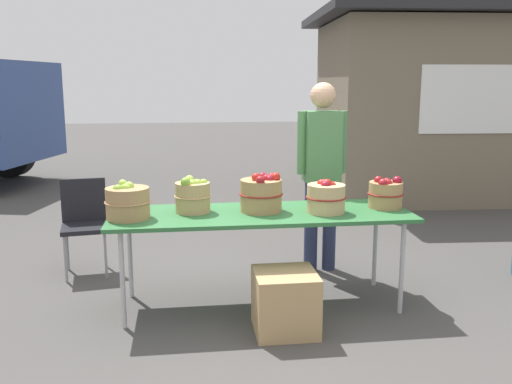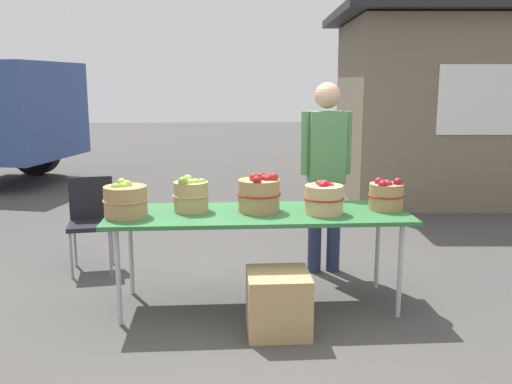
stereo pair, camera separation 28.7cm
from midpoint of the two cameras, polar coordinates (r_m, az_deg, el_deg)
ground_plane at (r=4.55m, az=2.10°, el=-11.32°), size 40.00×40.00×0.00m
market_table at (r=4.33m, az=2.16°, el=-2.60°), size 2.30×0.76×0.75m
apple_basket_green_0 at (r=4.24m, az=-11.22°, el=-0.79°), size 0.34×0.34×0.27m
apple_basket_green_1 at (r=4.34m, az=-4.73°, el=-0.27°), size 0.29×0.29×0.29m
apple_basket_red_0 at (r=4.33m, az=2.24°, el=-0.22°), size 0.34×0.34×0.30m
apple_basket_red_1 at (r=4.30m, az=8.79°, el=-0.60°), size 0.31×0.31×0.26m
apple_basket_red_2 at (r=4.54m, az=14.83°, el=-0.32°), size 0.28×0.28×0.26m
vendor_adult at (r=5.11m, az=8.69°, el=2.93°), size 0.46×0.24×1.73m
food_kiosk at (r=9.06m, az=19.74°, el=8.29°), size 3.68×3.13×2.74m
folding_chair at (r=5.41m, az=-14.91°, el=-2.37°), size 0.45×0.45×0.86m
produce_crate at (r=4.02m, az=4.35°, el=-11.12°), size 0.43×0.43×0.43m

